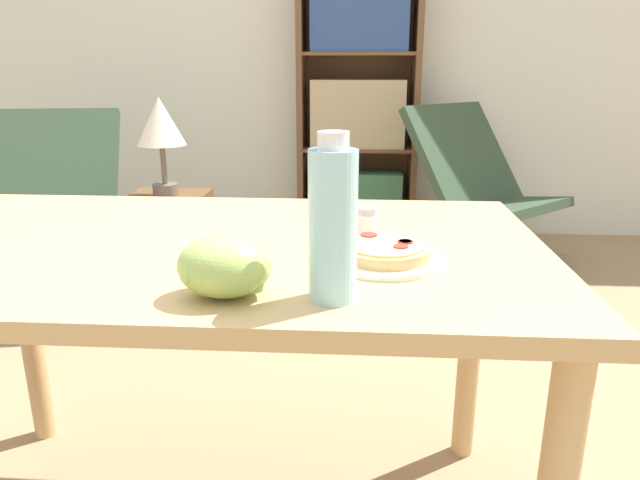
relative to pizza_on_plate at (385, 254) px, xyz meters
name	(u,v)px	position (x,y,z in m)	size (l,w,h in m)	color
wall_back	(296,30)	(-0.45, 2.80, 0.55)	(8.00, 0.05, 2.60)	silver
dining_table	(208,283)	(-0.36, 0.11, -0.11)	(1.37, 0.80, 0.73)	tan
pizza_on_plate	(385,254)	(0.00, 0.00, 0.00)	(0.21, 0.21, 0.04)	white
grape_bunch	(224,267)	(-0.25, -0.18, 0.03)	(0.15, 0.11, 0.10)	#A8CC66
drink_bottle	(333,223)	(-0.09, -0.18, 0.10)	(0.07, 0.07, 0.25)	#A3DBEA
salt_shaker	(367,224)	(-0.03, 0.14, 0.02)	(0.04, 0.04, 0.07)	white
lounge_chair_near	(45,244)	(-1.50, 1.45, -0.46)	(0.76, 0.87, 0.88)	slate
lounge_chair_far	(483,218)	(0.64, 2.06, -0.46)	(0.93, 0.99, 0.88)	slate
bookshelf	(358,110)	(-0.06, 2.62, 0.07)	(0.73, 0.31, 1.73)	brown
side_table	(171,252)	(-0.90, 1.44, -0.48)	(0.34, 0.34, 0.53)	brown
table_lamp	(161,126)	(-0.90, 1.44, 0.08)	(0.21, 0.21, 0.42)	#665B51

